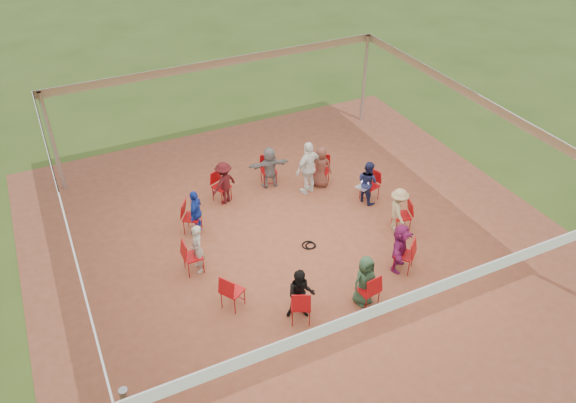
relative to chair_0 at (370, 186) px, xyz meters
name	(u,v)px	position (x,y,z in m)	size (l,w,h in m)	color
ground	(297,240)	(-2.61, -0.74, -0.45)	(80.00, 80.00, 0.00)	#324C17
dirt_patch	(297,240)	(-2.61, -0.74, -0.44)	(13.00, 13.00, 0.00)	brown
tent	(298,160)	(-2.61, -0.74, 1.92)	(10.33, 10.33, 3.00)	#B2B2B7
chair_0	(370,186)	(0.00, 0.00, 0.00)	(0.42, 0.44, 0.90)	#A00A0D
chair_1	(322,170)	(-0.82, 1.29, 0.00)	(0.42, 0.44, 0.90)	#A00A0D
chair_2	(269,171)	(-2.20, 1.94, 0.00)	(0.42, 0.44, 0.90)	#A00A0D
chair_3	(221,187)	(-3.72, 1.74, 0.00)	(0.42, 0.44, 0.90)	#A00A0D
chair_4	(192,217)	(-4.89, 0.74, 0.00)	(0.42, 0.44, 0.90)	#A00A0D
chair_5	(193,256)	(-5.33, -0.72, 0.00)	(0.42, 0.44, 0.90)	#A00A0D
chair_6	(233,291)	(-4.91, -2.19, 0.00)	(0.42, 0.44, 0.90)	#A00A0D
chair_7	(301,305)	(-3.76, -3.21, 0.00)	(0.42, 0.44, 0.90)	#A00A0D
chair_8	(368,290)	(-2.25, -3.44, 0.00)	(0.42, 0.44, 0.90)	#A00A0D
chair_9	(404,255)	(-0.85, -2.81, 0.00)	(0.42, 0.44, 0.90)	#A00A0D
chair_10	(402,216)	(-0.01, -1.53, 0.00)	(0.42, 0.44, 0.90)	#A00A0D
person_seated_0	(368,182)	(-0.12, -0.03, 0.18)	(0.61, 0.35, 1.26)	#191E44
person_seated_1	(321,167)	(-0.90, 1.20, 0.18)	(0.61, 0.34, 1.26)	brown
person_seated_2	(270,167)	(-2.22, 1.82, 0.18)	(1.17, 0.44, 1.26)	slate
person_seated_3	(224,183)	(-3.67, 1.63, 0.18)	(0.81, 0.40, 1.26)	#3B0C10
person_seated_4	(196,212)	(-4.79, 0.68, 0.18)	(0.74, 0.38, 1.26)	#1833A2
person_seated_5	(197,249)	(-5.21, -0.72, 0.18)	(0.46, 0.30, 1.26)	#9E9A8C
person_seated_6	(301,295)	(-3.71, -3.10, 0.18)	(0.61, 0.35, 1.26)	black
person_seated_7	(365,280)	(-2.26, -3.32, 0.18)	(0.61, 0.34, 1.26)	#26462E
person_seated_8	(400,247)	(-0.93, -2.72, 0.18)	(1.17, 0.44, 1.26)	#831B5C
person_seated_9	(398,210)	(-0.13, -1.50, 0.18)	(0.81, 0.40, 1.26)	tan
standing_person	(309,168)	(-1.37, 1.06, 0.36)	(0.94, 0.48, 1.61)	white
cable_coil	(309,245)	(-2.45, -1.10, -0.43)	(0.41, 0.41, 0.03)	black
laptop	(363,185)	(-0.27, -0.08, 0.15)	(0.34, 0.38, 0.22)	#B7B7BC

